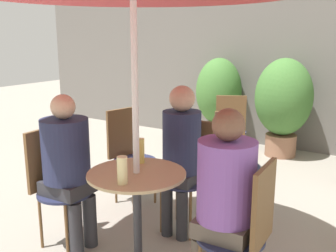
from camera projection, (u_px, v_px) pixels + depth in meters
The scene contains 15 objects.
storefront_wall at pixel (306, 47), 5.49m from camera, with size 10.00×0.06×3.00m.
cafe_table_near at pixel (137, 199), 2.74m from camera, with size 0.68×0.68×0.74m.
bistro_chair_0 at pixel (247, 225), 2.35m from camera, with size 0.43×0.43×0.95m.
bistro_chair_1 at pixel (189, 165), 3.41m from camera, with size 0.43×0.43×0.95m.
bistro_chair_2 at pixel (54, 177), 3.13m from camera, with size 0.43×0.43×0.95m.
bistro_chair_3 at pixel (227, 155), 3.71m from camera, with size 0.49×0.48×0.95m.
bistro_chair_4 at pixel (230, 125), 4.92m from camera, with size 0.47×0.48×0.95m.
bistro_chair_6 at pixel (128, 148), 3.94m from camera, with size 0.46×0.44×0.95m.
seated_person_0 at pixel (224, 192), 2.38m from camera, with size 0.37×0.36×1.25m.
seated_person_1 at pixel (181, 148), 3.24m from camera, with size 0.32×0.33×1.27m.
seated_person_2 at pixel (68, 160), 3.01m from camera, with size 0.38×0.36×1.24m.
beer_glass_0 at pixel (140, 151), 2.88m from camera, with size 0.06×0.06×0.18m.
beer_glass_1 at pixel (122, 170), 2.48m from camera, with size 0.07×0.07×0.18m.
potted_plant_0 at pixel (219, 96), 6.04m from camera, with size 0.70×0.70×1.32m.
potted_plant_1 at pixel (283, 101), 5.38m from camera, with size 0.78×0.78×1.36m.
Camera 1 is at (1.40, -1.89, 1.67)m, focal length 42.00 mm.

